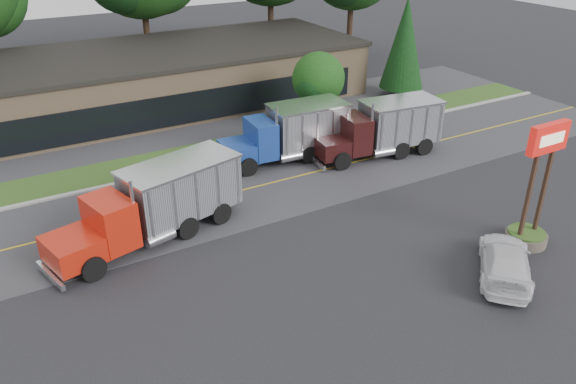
{
  "coord_description": "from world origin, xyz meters",
  "views": [
    {
      "loc": [
        -10.37,
        -16.41,
        14.28
      ],
      "look_at": [
        1.63,
        4.54,
        1.8
      ],
      "focal_mm": 35.0,
      "sensor_mm": 36.0,
      "label": 1
    }
  ],
  "objects_px": {
    "bilo_sign": "(533,205)",
    "rally_car": "(505,261)",
    "dump_truck_maroon": "(384,127)",
    "dump_truck_red": "(158,201)",
    "dump_truck_blue": "(292,131)"
  },
  "relations": [
    {
      "from": "dump_truck_red",
      "to": "dump_truck_blue",
      "type": "relative_size",
      "value": 1.2
    },
    {
      "from": "dump_truck_red",
      "to": "dump_truck_maroon",
      "type": "xyz_separation_m",
      "value": [
        15.38,
        2.51,
        -0.01
      ]
    },
    {
      "from": "dump_truck_blue",
      "to": "rally_car",
      "type": "height_order",
      "value": "dump_truck_blue"
    },
    {
      "from": "bilo_sign",
      "to": "dump_truck_maroon",
      "type": "relative_size",
      "value": 0.7
    },
    {
      "from": "dump_truck_blue",
      "to": "dump_truck_maroon",
      "type": "relative_size",
      "value": 0.97
    },
    {
      "from": "rally_car",
      "to": "bilo_sign",
      "type": "bearing_deg",
      "value": -110.39
    },
    {
      "from": "dump_truck_red",
      "to": "dump_truck_maroon",
      "type": "bearing_deg",
      "value": 174.82
    },
    {
      "from": "bilo_sign",
      "to": "dump_truck_maroon",
      "type": "bearing_deg",
      "value": 86.43
    },
    {
      "from": "bilo_sign",
      "to": "rally_car",
      "type": "relative_size",
      "value": 1.2
    },
    {
      "from": "bilo_sign",
      "to": "rally_car",
      "type": "bearing_deg",
      "value": -156.42
    },
    {
      "from": "dump_truck_blue",
      "to": "dump_truck_maroon",
      "type": "height_order",
      "value": "same"
    },
    {
      "from": "bilo_sign",
      "to": "dump_truck_red",
      "type": "distance_m",
      "value": 17.31
    },
    {
      "from": "dump_truck_maroon",
      "to": "rally_car",
      "type": "height_order",
      "value": "dump_truck_maroon"
    },
    {
      "from": "dump_truck_red",
      "to": "dump_truck_maroon",
      "type": "distance_m",
      "value": 15.58
    },
    {
      "from": "dump_truck_blue",
      "to": "dump_truck_maroon",
      "type": "distance_m",
      "value": 5.82
    }
  ]
}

